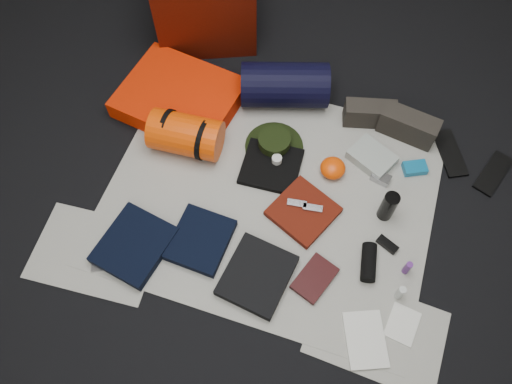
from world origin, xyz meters
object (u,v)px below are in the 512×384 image
(red_cabinet, at_px, (205,0))
(water_bottle, at_px, (388,206))
(sleeping_pad, at_px, (180,98))
(stuff_sack, at_px, (186,135))
(navy_duffel, at_px, (285,85))
(compact_camera, at_px, (381,178))
(paperback_book, at_px, (315,278))

(red_cabinet, distance_m, water_bottle, 1.55)
(red_cabinet, xyz_separation_m, sleeping_pad, (0.06, -0.58, -0.17))
(red_cabinet, relative_size, stuff_sack, 1.52)
(navy_duffel, height_order, compact_camera, navy_duffel)
(navy_duffel, bearing_deg, red_cabinet, 130.68)
(sleeping_pad, xyz_separation_m, compact_camera, (1.15, -0.13, -0.04))
(navy_duffel, bearing_deg, paperback_book, -82.94)
(paperback_book, bearing_deg, stuff_sack, 169.24)
(navy_duffel, relative_size, paperback_book, 2.22)
(water_bottle, distance_m, paperback_book, 0.50)
(water_bottle, height_order, compact_camera, water_bottle)
(compact_camera, bearing_deg, red_cabinet, 162.22)
(sleeping_pad, distance_m, compact_camera, 1.16)
(water_bottle, xyz_separation_m, paperback_book, (-0.24, -0.43, -0.08))
(red_cabinet, bearing_deg, stuff_sack, -99.58)
(sleeping_pad, height_order, water_bottle, water_bottle)
(paperback_book, bearing_deg, sleeping_pad, 162.84)
(water_bottle, bearing_deg, navy_duffel, 141.97)
(red_cabinet, distance_m, paperback_book, 1.68)
(water_bottle, distance_m, compact_camera, 0.21)
(sleeping_pad, distance_m, paperback_book, 1.22)
(stuff_sack, height_order, paperback_book, stuff_sack)
(red_cabinet, xyz_separation_m, water_bottle, (1.26, -0.89, -0.13))
(sleeping_pad, bearing_deg, navy_duffel, 21.52)
(water_bottle, bearing_deg, paperback_book, -119.32)
(sleeping_pad, height_order, stuff_sack, stuff_sack)
(stuff_sack, relative_size, compact_camera, 3.77)
(stuff_sack, relative_size, water_bottle, 1.97)
(red_cabinet, bearing_deg, water_bottle, -58.42)
(navy_duffel, bearing_deg, stuff_sack, -148.07)
(paperback_book, bearing_deg, water_bottle, 81.07)
(sleeping_pad, distance_m, navy_duffel, 0.58)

